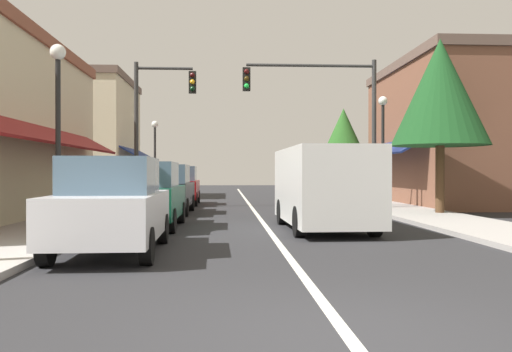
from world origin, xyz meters
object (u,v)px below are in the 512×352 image
street_lamp_right_mid (383,133)px  parked_car_second_left (147,195)px  street_lamp_left_near (58,106)px  tree_right_near (440,93)px  street_lamp_left_far (155,146)px  traffic_signal_left_corner (155,113)px  parked_car_far_left (179,186)px  tree_right_far (343,133)px  parked_car_third_left (167,189)px  parked_car_nearest_left (112,206)px  traffic_signal_mast_arm (330,107)px  van_in_lane (323,186)px

street_lamp_right_mid → parked_car_second_left: bearing=-142.9°
street_lamp_left_near → tree_right_near: size_ratio=0.73×
street_lamp_left_far → tree_right_near: 15.65m
traffic_signal_left_corner → parked_car_far_left: bearing=71.9°
street_lamp_left_near → tree_right_far: bearing=59.7°
street_lamp_left_far → street_lamp_left_near: bearing=-90.4°
parked_car_third_left → street_lamp_right_mid: (8.27, 1.11, 2.16)m
traffic_signal_left_corner → parked_car_nearest_left: bearing=-86.2°
traffic_signal_mast_arm → parked_car_third_left: bearing=-166.6°
traffic_signal_mast_arm → traffic_signal_left_corner: bearing=168.5°
parked_car_third_left → street_lamp_left_near: size_ratio=0.93×
van_in_lane → traffic_signal_left_corner: 10.66m
street_lamp_right_mid → tree_right_near: 3.23m
street_lamp_right_mid → street_lamp_left_far: (-9.88, 8.24, -0.14)m
parked_car_second_left → street_lamp_left_far: size_ratio=0.97×
traffic_signal_mast_arm → tree_right_near: size_ratio=0.99×
parked_car_far_left → traffic_signal_mast_arm: (6.24, -3.86, 3.20)m
van_in_lane → parked_car_second_left: bearing=170.2°
parked_car_far_left → tree_right_near: (9.43, -7.01, 3.33)m
parked_car_nearest_left → parked_car_far_left: same height
parked_car_nearest_left → parked_car_second_left: 4.61m
van_in_lane → traffic_signal_mast_arm: bearing=76.4°
traffic_signal_left_corner → tree_right_near: size_ratio=1.00×
van_in_lane → tree_right_far: tree_right_far is taller
traffic_signal_mast_arm → street_lamp_right_mid: size_ratio=1.34×
tree_right_near → street_lamp_right_mid: bearing=112.8°
parked_car_nearest_left → tree_right_near: (9.39, 8.07, 3.33)m
parked_car_nearest_left → tree_right_near: size_ratio=0.68×
parked_car_far_left → street_lamp_right_mid: street_lamp_right_mid is taller
street_lamp_left_near → traffic_signal_mast_arm: bearing=47.1°
parked_car_far_left → tree_right_near: tree_right_near is taller
street_lamp_right_mid → traffic_signal_left_corner: bearing=168.7°
tree_right_far → traffic_signal_left_corner: bearing=-140.0°
van_in_lane → traffic_signal_left_corner: (-5.46, 8.73, 2.78)m
parked_car_far_left → street_lamp_left_far: bearing=111.5°
parked_car_second_left → tree_right_near: size_ratio=0.68×
parked_car_far_left → tree_right_far: size_ratio=0.80×
parked_car_nearest_left → van_in_lane: (4.62, 3.92, 0.27)m
traffic_signal_mast_arm → street_lamp_left_near: size_ratio=1.34×
parked_car_far_left → street_lamp_left_far: 4.76m
parked_car_nearest_left → tree_right_far: size_ratio=0.80×
parked_car_third_left → traffic_signal_mast_arm: traffic_signal_mast_arm is taller
parked_car_far_left → traffic_signal_left_corner: size_ratio=0.68×
street_lamp_left_far → street_lamp_right_mid: bearing=-39.8°
street_lamp_left_near → tree_right_near: tree_right_near is taller
van_in_lane → street_lamp_left_near: bearing=-170.1°
street_lamp_left_near → tree_right_near: (11.16, 5.43, 1.19)m
street_lamp_left_near → street_lamp_right_mid: 12.93m
parked_car_second_left → street_lamp_right_mid: size_ratio=0.92×
tree_right_far → traffic_signal_mast_arm: bearing=-105.5°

